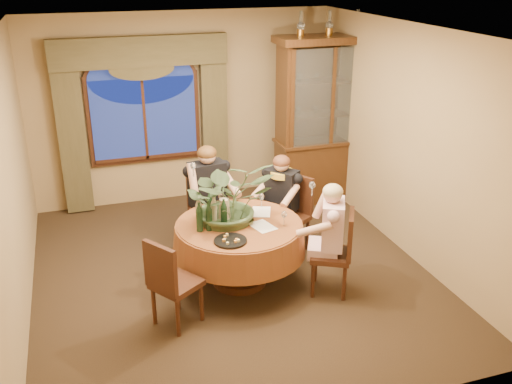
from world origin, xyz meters
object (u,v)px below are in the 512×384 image
object	(u,v)px
centerpiece_plant	(228,167)
person_scarf	(281,202)
chair_back_right	(289,216)
chair_front_left	(176,281)
dining_table	(239,253)
wine_bottle_1	(199,211)
china_cabinet	(325,121)
chair_right	(331,253)
chair_back	(208,210)
stoneware_vase	(224,210)
oil_lamp_right	(357,22)
person_back	(208,198)
wine_bottle_3	(209,216)
olive_bowl	(247,222)
wine_bottle_4	(214,210)
wine_bottle_5	(224,213)
wine_bottle_2	(210,205)
wine_bottle_0	(199,217)
oil_lamp_center	(330,23)
person_pink	(332,238)

from	to	relation	value
centerpiece_plant	person_scarf	bearing A→B (deg)	32.84
chair_back_right	chair_front_left	distance (m)	1.97
dining_table	chair_front_left	size ratio (longest dim) A/B	1.57
chair_front_left	wine_bottle_1	bearing A→B (deg)	115.01
china_cabinet	centerpiece_plant	xyz separation A→B (m)	(-2.00, -1.87, 0.14)
china_cabinet	chair_right	distance (m)	2.79
chair_back_right	centerpiece_plant	xyz separation A→B (m)	(-0.89, -0.41, 0.90)
chair_front_left	centerpiece_plant	world-z (taller)	centerpiece_plant
chair_back	stoneware_vase	world-z (taller)	stoneware_vase
oil_lamp_right	person_back	bearing A→B (deg)	-156.75
chair_back	wine_bottle_3	size ratio (longest dim) A/B	2.91
china_cabinet	olive_bowl	xyz separation A→B (m)	(-1.84, -2.04, -0.46)
wine_bottle_1	wine_bottle_4	distance (m)	0.17
dining_table	person_scarf	world-z (taller)	person_scarf
stoneware_vase	wine_bottle_1	bearing A→B (deg)	178.72
chair_front_left	wine_bottle_3	distance (m)	0.81
olive_bowl	wine_bottle_5	world-z (taller)	wine_bottle_5
chair_back	wine_bottle_2	distance (m)	0.95
chair_back_right	chair_front_left	bearing A→B (deg)	90.35
dining_table	oil_lamp_right	size ratio (longest dim) A/B	4.42
person_scarf	centerpiece_plant	xyz separation A→B (m)	(-0.83, -0.54, 0.75)
china_cabinet	stoneware_vase	bearing A→B (deg)	-137.37
oil_lamp_right	chair_right	size ratio (longest dim) A/B	0.35
wine_bottle_0	chair_back	bearing A→B (deg)	72.45
chair_right	chair_back_right	bearing A→B (deg)	33.32
stoneware_vase	wine_bottle_3	xyz separation A→B (m)	(-0.21, -0.16, 0.03)
person_back	wine_bottle_3	size ratio (longest dim) A/B	4.21
chair_back	wine_bottle_4	bearing A→B (deg)	74.97
oil_lamp_right	wine_bottle_4	xyz separation A→B (m)	(-2.62, -1.93, -1.72)
dining_table	olive_bowl	xyz separation A→B (m)	(0.08, -0.04, 0.40)
wine_bottle_1	chair_right	bearing A→B (deg)	-24.11
dining_table	stoneware_vase	bearing A→B (deg)	143.59
oil_lamp_right	centerpiece_plant	world-z (taller)	oil_lamp_right
centerpiece_plant	wine_bottle_1	world-z (taller)	centerpiece_plant
chair_right	chair_back_right	size ratio (longest dim) A/B	1.00
person_scarf	centerpiece_plant	bearing A→B (deg)	81.30
chair_back_right	wine_bottle_2	size ratio (longest dim) A/B	2.91
chair_back	wine_bottle_3	bearing A→B (deg)	71.59
chair_right	oil_lamp_right	bearing A→B (deg)	-1.97
wine_bottle_3	chair_front_left	bearing A→B (deg)	-133.42
wine_bottle_3	olive_bowl	bearing A→B (deg)	2.46
centerpiece_plant	wine_bottle_1	bearing A→B (deg)	-176.07
china_cabinet	oil_lamp_center	bearing A→B (deg)	0.00
oil_lamp_right	person_pink	distance (m)	3.47
centerpiece_plant	dining_table	bearing A→B (deg)	-59.29
person_scarf	wine_bottle_0	size ratio (longest dim) A/B	3.82
olive_bowl	wine_bottle_3	size ratio (longest dim) A/B	0.45
oil_lamp_right	stoneware_vase	bearing A→B (deg)	-142.71
dining_table	chair_right	world-z (taller)	chair_right
chair_back	wine_bottle_4	size ratio (longest dim) A/B	2.91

